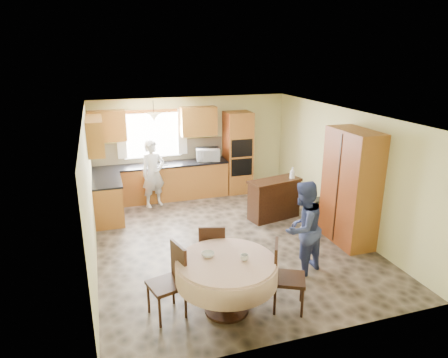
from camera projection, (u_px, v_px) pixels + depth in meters
floor at (228, 240)px, 7.94m from camera, size 5.00×6.00×0.01m
ceiling at (228, 114)px, 7.17m from camera, size 5.00×6.00×0.01m
wall_back at (192, 146)px, 10.28m from camera, size 5.00×0.02×2.50m
wall_front at (306, 253)px, 4.83m from camera, size 5.00×0.02×2.50m
wall_left at (90, 194)px, 6.83m from camera, size 0.02×6.00×2.50m
wall_right at (342, 169)px, 8.28m from camera, size 0.02×6.00×2.50m
window at (152, 135)px, 9.86m from camera, size 1.40×0.03×1.10m
curtain_left at (121, 135)px, 9.58m from camera, size 0.22×0.02×1.15m
curtain_right at (182, 132)px, 10.02m from camera, size 0.22×0.02×1.15m
base_cab_back at (162, 182)px, 10.01m from camera, size 3.30×0.60×0.88m
counter_back at (161, 165)px, 9.87m from camera, size 3.30×0.64×0.04m
base_cab_left at (108, 200)px, 8.80m from camera, size 0.60×1.20×0.88m
counter_left at (106, 181)px, 8.66m from camera, size 0.64×1.20×0.04m
backsplash at (159, 151)px, 10.04m from camera, size 3.30×0.02×0.55m
wall_cab_left at (107, 126)px, 9.33m from camera, size 0.85×0.33×0.72m
wall_cab_right at (199, 121)px, 9.97m from camera, size 0.90×0.33×0.72m
wall_cab_side at (95, 135)px, 8.31m from camera, size 0.33×1.20×0.72m
oven_tower at (238, 153)px, 10.39m from camera, size 0.66×0.62×2.12m
oven_upper at (242, 148)px, 10.04m from camera, size 0.56×0.01×0.45m
oven_lower at (242, 167)px, 10.19m from camera, size 0.56×0.01×0.45m
pendant at (154, 117)px, 9.27m from camera, size 0.36×0.36×0.18m
sideboard at (274, 200)px, 8.87m from camera, size 1.26×0.73×0.84m
space_heater at (315, 211)px, 8.71m from camera, size 0.41×0.31×0.52m
cupboard at (351, 188)px, 7.58m from camera, size 0.58×1.16×2.22m
dining_table at (227, 272)px, 5.59m from camera, size 1.43×1.43×0.82m
chair_left at (171, 277)px, 5.56m from camera, size 0.56×0.56×1.05m
chair_back at (212, 250)px, 6.38m from camera, size 0.54×0.54×1.00m
chair_right at (284, 273)px, 5.69m from camera, size 0.60×0.60×1.03m
framed_picture at (336, 147)px, 8.37m from camera, size 0.06×0.58×0.48m
microwave at (208, 155)px, 10.10m from camera, size 0.65×0.49×0.32m
person_sink at (153, 174)px, 9.45m from camera, size 0.69×0.57×1.62m
person_dining at (303, 228)px, 6.57m from camera, size 0.97×0.89×1.61m
bowl_sideboard at (264, 182)px, 8.66m from camera, size 0.26×0.26×0.05m
bottle_sideboard at (292, 174)px, 8.82m from camera, size 0.12×0.12×0.31m
cup_table at (244, 258)px, 5.52m from camera, size 0.14×0.14×0.09m
bowl_table at (208, 255)px, 5.63m from camera, size 0.22×0.22×0.06m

